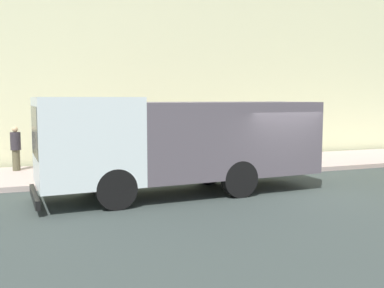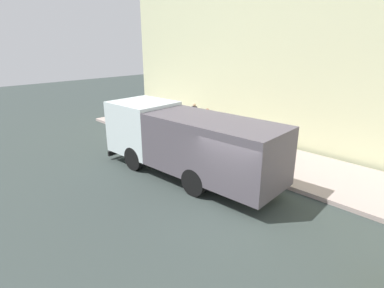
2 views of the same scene
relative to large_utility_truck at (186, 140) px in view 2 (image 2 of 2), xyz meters
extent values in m
plane|color=#343E3B|center=(-1.01, -3.12, -1.67)|extent=(80.00, 80.00, 0.00)
cube|color=#B3A099|center=(4.13, -3.12, -1.58)|extent=(4.29, 30.00, 0.18)
cube|color=beige|center=(6.77, -3.12, 3.87)|extent=(0.50, 30.00, 11.08)
cube|color=white|center=(-0.16, 2.79, 0.08)|extent=(2.65, 2.86, 2.41)
cube|color=black|center=(-0.23, 4.13, 0.37)|extent=(2.10, 0.18, 1.35)
cube|color=#58515A|center=(0.08, -1.45, 0.01)|extent=(2.82, 5.91, 2.25)
cube|color=black|center=(-0.24, 4.21, -1.37)|extent=(2.40, 0.26, 0.24)
cylinder|color=black|center=(-1.22, 2.19, -1.12)|extent=(0.36, 1.11, 1.09)
cylinder|color=black|center=(0.97, 2.31, -1.12)|extent=(0.36, 1.11, 1.09)
cylinder|color=black|center=(-1.01, -1.51, -1.12)|extent=(0.36, 1.11, 1.09)
cylinder|color=black|center=(1.18, -1.39, -1.12)|extent=(0.36, 1.11, 1.09)
cylinder|color=#452E52|center=(4.97, 3.36, -1.10)|extent=(0.29, 0.29, 0.79)
cylinder|color=#262C34|center=(4.97, 3.36, -0.41)|extent=(0.38, 0.38, 0.59)
sphere|color=#9C6845|center=(4.97, 3.36, 0.00)|extent=(0.23, 0.23, 0.23)
cylinder|color=brown|center=(5.29, 4.80, -1.09)|extent=(0.34, 0.34, 0.79)
cylinder|color=#2C292F|center=(5.29, 4.80, -0.36)|extent=(0.46, 0.46, 0.67)
sphere|color=tan|center=(5.29, 4.80, 0.08)|extent=(0.22, 0.22, 0.22)
camera|label=1|loc=(-12.68, 4.24, 1.27)|focal=41.52mm
camera|label=2|loc=(-8.55, -9.06, 4.01)|focal=28.77mm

